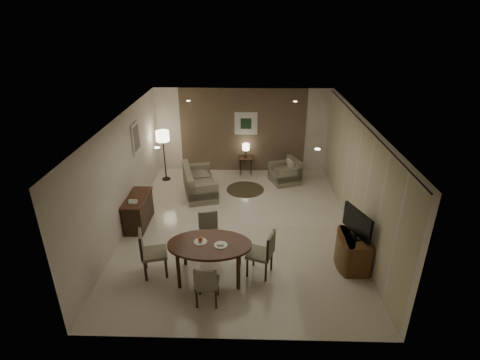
{
  "coord_description": "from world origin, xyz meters",
  "views": [
    {
      "loc": [
        0.22,
        -7.94,
        4.92
      ],
      "look_at": [
        0.0,
        0.2,
        1.15
      ],
      "focal_mm": 28.0,
      "sensor_mm": 36.0,
      "label": 1
    }
  ],
  "objects_px": {
    "chair_far": "(210,235)",
    "armchair": "(285,171)",
    "dining_table": "(210,260)",
    "chair_right": "(260,253)",
    "side_table": "(246,165)",
    "floor_lamp": "(164,156)",
    "tv_cabinet": "(354,251)",
    "chair_left": "(154,253)",
    "console_desk": "(139,211)",
    "sofa": "(200,181)",
    "chair_near": "(207,283)"
  },
  "relations": [
    {
      "from": "console_desk",
      "to": "side_table",
      "type": "relative_size",
      "value": 2.19
    },
    {
      "from": "console_desk",
      "to": "chair_far",
      "type": "distance_m",
      "value": 2.18
    },
    {
      "from": "chair_near",
      "to": "floor_lamp",
      "type": "distance_m",
      "value": 5.65
    },
    {
      "from": "sofa",
      "to": "dining_table",
      "type": "bearing_deg",
      "value": 175.39
    },
    {
      "from": "armchair",
      "to": "floor_lamp",
      "type": "xyz_separation_m",
      "value": [
        -3.7,
        0.1,
        0.42
      ]
    },
    {
      "from": "dining_table",
      "to": "floor_lamp",
      "type": "distance_m",
      "value": 4.98
    },
    {
      "from": "tv_cabinet",
      "to": "chair_left",
      "type": "height_order",
      "value": "chair_left"
    },
    {
      "from": "sofa",
      "to": "tv_cabinet",
      "type": "bearing_deg",
      "value": -147.07
    },
    {
      "from": "chair_right",
      "to": "dining_table",
      "type": "bearing_deg",
      "value": -63.67
    },
    {
      "from": "console_desk",
      "to": "armchair",
      "type": "relative_size",
      "value": 1.46
    },
    {
      "from": "side_table",
      "to": "floor_lamp",
      "type": "relative_size",
      "value": 0.35
    },
    {
      "from": "dining_table",
      "to": "chair_far",
      "type": "xyz_separation_m",
      "value": [
        -0.09,
        0.81,
        0.06
      ]
    },
    {
      "from": "tv_cabinet",
      "to": "chair_near",
      "type": "bearing_deg",
      "value": -158.57
    },
    {
      "from": "tv_cabinet",
      "to": "floor_lamp",
      "type": "distance_m",
      "value": 6.37
    },
    {
      "from": "side_table",
      "to": "floor_lamp",
      "type": "xyz_separation_m",
      "value": [
        -2.49,
        -0.56,
        0.51
      ]
    },
    {
      "from": "tv_cabinet",
      "to": "chair_left",
      "type": "xyz_separation_m",
      "value": [
        -4.05,
        -0.37,
        0.15
      ]
    },
    {
      "from": "chair_left",
      "to": "side_table",
      "type": "height_order",
      "value": "chair_left"
    },
    {
      "from": "dining_table",
      "to": "chair_far",
      "type": "distance_m",
      "value": 0.82
    },
    {
      "from": "chair_far",
      "to": "side_table",
      "type": "xyz_separation_m",
      "value": [
        0.73,
        4.36,
        -0.18
      ]
    },
    {
      "from": "chair_near",
      "to": "sofa",
      "type": "height_order",
      "value": "chair_near"
    },
    {
      "from": "tv_cabinet",
      "to": "dining_table",
      "type": "height_order",
      "value": "dining_table"
    },
    {
      "from": "sofa",
      "to": "chair_far",
      "type": "bearing_deg",
      "value": 176.54
    },
    {
      "from": "chair_far",
      "to": "armchair",
      "type": "distance_m",
      "value": 4.17
    },
    {
      "from": "dining_table",
      "to": "floor_lamp",
      "type": "xyz_separation_m",
      "value": [
        -1.85,
        4.61,
        0.4
      ]
    },
    {
      "from": "chair_left",
      "to": "sofa",
      "type": "xyz_separation_m",
      "value": [
        0.44,
        3.63,
        -0.11
      ]
    },
    {
      "from": "console_desk",
      "to": "chair_far",
      "type": "bearing_deg",
      "value": -30.92
    },
    {
      "from": "tv_cabinet",
      "to": "chair_near",
      "type": "distance_m",
      "value": 3.13
    },
    {
      "from": "tv_cabinet",
      "to": "sofa",
      "type": "bearing_deg",
      "value": 137.84
    },
    {
      "from": "chair_left",
      "to": "armchair",
      "type": "height_order",
      "value": "chair_left"
    },
    {
      "from": "tv_cabinet",
      "to": "armchair",
      "type": "xyz_separation_m",
      "value": [
        -1.09,
        4.07,
        0.02
      ]
    },
    {
      "from": "dining_table",
      "to": "floor_lamp",
      "type": "height_order",
      "value": "floor_lamp"
    },
    {
      "from": "chair_left",
      "to": "dining_table",
      "type": "bearing_deg",
      "value": -108.45
    },
    {
      "from": "chair_far",
      "to": "chair_left",
      "type": "distance_m",
      "value": 1.27
    },
    {
      "from": "tv_cabinet",
      "to": "chair_left",
      "type": "relative_size",
      "value": 0.9
    },
    {
      "from": "floor_lamp",
      "to": "tv_cabinet",
      "type": "bearing_deg",
      "value": -41.11
    },
    {
      "from": "chair_right",
      "to": "floor_lamp",
      "type": "relative_size",
      "value": 0.61
    },
    {
      "from": "dining_table",
      "to": "chair_near",
      "type": "relative_size",
      "value": 1.92
    },
    {
      "from": "chair_far",
      "to": "armchair",
      "type": "height_order",
      "value": "chair_far"
    },
    {
      "from": "chair_near",
      "to": "armchair",
      "type": "height_order",
      "value": "chair_near"
    },
    {
      "from": "tv_cabinet",
      "to": "dining_table",
      "type": "distance_m",
      "value": 2.96
    },
    {
      "from": "chair_far",
      "to": "armchair",
      "type": "relative_size",
      "value": 1.09
    },
    {
      "from": "chair_near",
      "to": "armchair",
      "type": "xyz_separation_m",
      "value": [
        1.83,
        5.22,
        -0.06
      ]
    },
    {
      "from": "chair_right",
      "to": "sofa",
      "type": "height_order",
      "value": "chair_right"
    },
    {
      "from": "console_desk",
      "to": "tv_cabinet",
      "type": "height_order",
      "value": "console_desk"
    },
    {
      "from": "chair_near",
      "to": "chair_left",
      "type": "relative_size",
      "value": 0.86
    },
    {
      "from": "chair_left",
      "to": "chair_far",
      "type": "bearing_deg",
      "value": -69.23
    },
    {
      "from": "tv_cabinet",
      "to": "dining_table",
      "type": "xyz_separation_m",
      "value": [
        -2.93,
        -0.43,
        0.04
      ]
    },
    {
      "from": "dining_table",
      "to": "floor_lamp",
      "type": "relative_size",
      "value": 1.04
    },
    {
      "from": "armchair",
      "to": "floor_lamp",
      "type": "bearing_deg",
      "value": -111.33
    },
    {
      "from": "chair_right",
      "to": "armchair",
      "type": "height_order",
      "value": "chair_right"
    }
  ]
}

